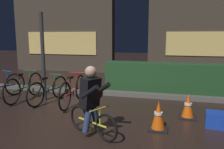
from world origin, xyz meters
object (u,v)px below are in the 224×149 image
at_px(parked_bike_center_left, 48,90).
at_px(parked_bike_center_right, 73,91).
at_px(street_post, 43,57).
at_px(traffic_cone_near, 158,116).
at_px(parked_bike_left_mid, 24,87).
at_px(traffic_cone_far, 188,106).
at_px(cyclist, 92,101).
at_px(blue_crate, 218,120).

bearing_deg(parked_bike_center_left, parked_bike_center_right, -80.99).
xyz_separation_m(street_post, traffic_cone_near, (3.16, -1.30, -0.92)).
bearing_deg(traffic_cone_near, street_post, 157.62).
xyz_separation_m(parked_bike_left_mid, traffic_cone_far, (4.30, -0.38, -0.10)).
distance_m(parked_bike_left_mid, parked_bike_center_right, 1.50).
bearing_deg(traffic_cone_near, cyclist, -154.82).
height_order(street_post, traffic_cone_far, street_post).
relative_size(traffic_cone_far, blue_crate, 1.21).
height_order(parked_bike_center_left, traffic_cone_far, parked_bike_center_left).
relative_size(street_post, cyclist, 1.90).
bearing_deg(street_post, parked_bike_center_right, -11.83).
xyz_separation_m(parked_bike_left_mid, traffic_cone_near, (3.72, -1.20, -0.09)).
bearing_deg(blue_crate, parked_bike_left_mid, 170.61).
distance_m(parked_bike_left_mid, cyclist, 3.12).
xyz_separation_m(parked_bike_left_mid, parked_bike_center_left, (0.78, -0.07, -0.03)).
distance_m(blue_crate, cyclist, 2.46).
xyz_separation_m(street_post, parked_bike_center_left, (0.22, -0.17, -0.85)).
height_order(street_post, blue_crate, street_post).
relative_size(parked_bike_left_mid, traffic_cone_near, 3.09).
xyz_separation_m(parked_bike_center_left, cyclist, (1.81, -1.65, 0.29)).
distance_m(parked_bike_center_left, parked_bike_center_right, 0.72).
relative_size(parked_bike_center_right, traffic_cone_far, 3.28).
xyz_separation_m(street_post, cyclist, (2.03, -1.83, -0.56)).
bearing_deg(parked_bike_left_mid, traffic_cone_far, -94.21).
xyz_separation_m(traffic_cone_far, cyclist, (-1.70, -1.34, 0.37)).
bearing_deg(parked_bike_left_mid, parked_bike_center_right, -92.73).
relative_size(parked_bike_left_mid, cyclist, 1.38).
distance_m(parked_bike_center_left, traffic_cone_far, 3.53).
distance_m(street_post, traffic_cone_near, 3.53).
relative_size(street_post, parked_bike_center_left, 1.51).
height_order(street_post, cyclist, street_post).
distance_m(parked_bike_center_right, cyclist, 1.98).
height_order(traffic_cone_far, cyclist, cyclist).
xyz_separation_m(parked_bike_center_right, traffic_cone_near, (2.21, -1.10, -0.09)).
bearing_deg(parked_bike_center_left, traffic_cone_near, -100.14).
bearing_deg(street_post, blue_crate, -11.92).
distance_m(street_post, parked_bike_center_right, 1.27).
bearing_deg(traffic_cone_far, blue_crate, -38.20).
bearing_deg(parked_bike_center_left, cyclist, -121.59).
height_order(parked_bike_center_left, parked_bike_center_right, parked_bike_center_right).
relative_size(parked_bike_center_left, traffic_cone_far, 2.94).
relative_size(parked_bike_left_mid, parked_bike_center_left, 1.10).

